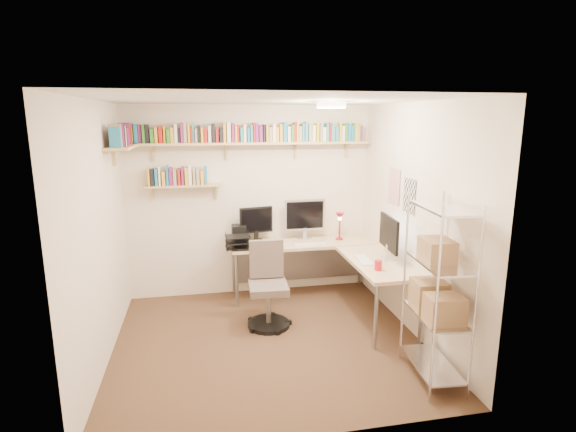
# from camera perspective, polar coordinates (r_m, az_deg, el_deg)

# --- Properties ---
(ground) EXTENTS (3.20, 3.20, 0.00)m
(ground) POSITION_cam_1_polar(r_m,az_deg,el_deg) (4.97, -2.46, -15.67)
(ground) COLOR #42311C
(ground) RESTS_ON ground
(room_shell) EXTENTS (3.24, 3.04, 2.52)m
(room_shell) POSITION_cam_1_polar(r_m,az_deg,el_deg) (4.46, -2.58, 2.20)
(room_shell) COLOR beige
(room_shell) RESTS_ON ground
(wall_shelves) EXTENTS (3.12, 1.09, 0.80)m
(wall_shelves) POSITION_cam_1_polar(r_m,az_deg,el_deg) (5.65, -8.74, 9.13)
(wall_shelves) COLOR tan
(wall_shelves) RESTS_ON ground
(corner_desk) EXTENTS (1.97, 1.92, 1.28)m
(corner_desk) POSITION_cam_1_polar(r_m,az_deg,el_deg) (5.70, 2.93, -3.98)
(corner_desk) COLOR #D7BB8C
(corner_desk) RESTS_ON ground
(office_chair) EXTENTS (0.51, 0.52, 0.97)m
(office_chair) POSITION_cam_1_polar(r_m,az_deg,el_deg) (5.19, -2.57, -9.46)
(office_chair) COLOR black
(office_chair) RESTS_ON ground
(wire_rack) EXTENTS (0.42, 0.75, 1.68)m
(wire_rack) POSITION_cam_1_polar(r_m,az_deg,el_deg) (4.22, 18.33, -8.58)
(wire_rack) COLOR silver
(wire_rack) RESTS_ON ground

